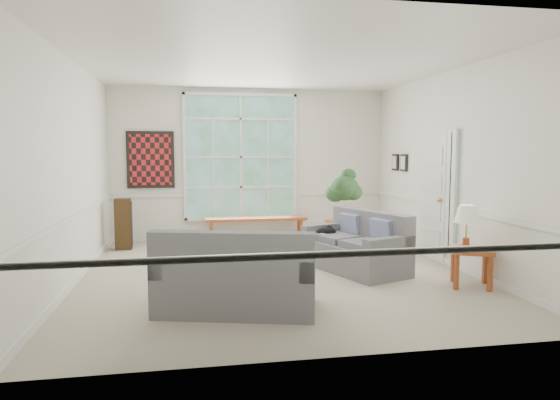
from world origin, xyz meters
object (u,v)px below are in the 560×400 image
at_px(loveseat_front, 237,268).
at_px(end_table, 346,235).
at_px(loveseat_right, 355,241).
at_px(side_table, 471,267).
at_px(coffee_table, 243,262).

height_order(loveseat_front, end_table, loveseat_front).
bearing_deg(loveseat_front, end_table, 68.40).
distance_m(loveseat_right, end_table, 1.55).
relative_size(loveseat_front, side_table, 3.37).
xyz_separation_m(coffee_table, side_table, (2.87, -1.18, 0.08)).
bearing_deg(coffee_table, side_table, -14.34).
bearing_deg(side_table, loveseat_right, 137.45).
bearing_deg(loveseat_front, coffee_table, 96.42).
bearing_deg(coffee_table, end_table, 43.89).
bearing_deg(end_table, coffee_table, -144.07).
bearing_deg(loveseat_right, coffee_table, 156.62).
bearing_deg(loveseat_right, loveseat_front, -162.20).
relative_size(end_table, side_table, 1.04).
xyz_separation_m(loveseat_right, coffee_table, (-1.65, 0.06, -0.26)).
bearing_deg(end_table, side_table, -71.63).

